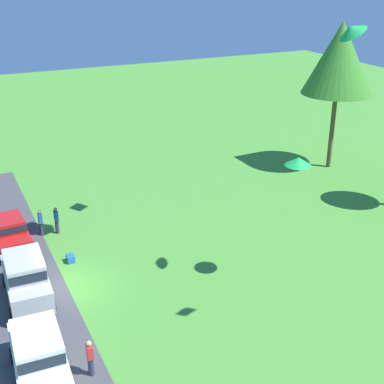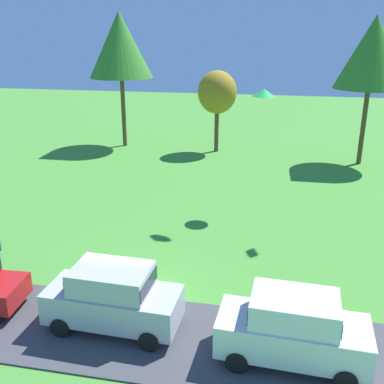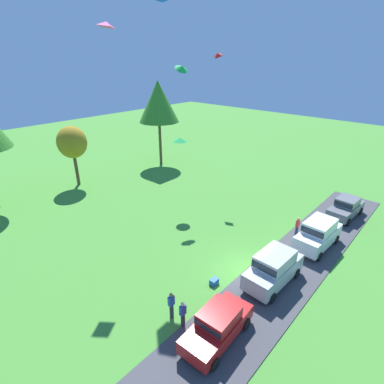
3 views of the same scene
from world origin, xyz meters
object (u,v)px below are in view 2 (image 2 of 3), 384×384
Objects in this scene: tree_right_of_center at (373,52)px; person_on_lawn at (307,306)px; car_suv_by_flagpole at (293,326)px; tree_center_back at (217,93)px; kite_delta_high_right at (264,93)px; car_suv_near_entrance at (113,295)px; cooler_box at (78,275)px; tree_far_right at (120,45)px.

person_on_lawn is at bearing -102.63° from tree_right_of_center.
tree_center_back is (-6.04, 25.42, 3.66)m from car_suv_by_flagpole.
tree_right_of_center is at bearing 77.37° from person_on_lawn.
kite_delta_high_right is (-1.75, 13.00, 5.34)m from car_suv_by_flagpole.
car_suv_near_entrance is 8.33× the size of cooler_box.
cooler_box is (-8.65, 3.29, -1.10)m from car_suv_by_flagpole.
car_suv_by_flagpole is 0.43× the size of tree_right_of_center.
tree_right_of_center is (19.85, -2.04, -0.33)m from tree_far_right.
cooler_box is at bearing -125.40° from kite_delta_high_right.
tree_center_back is at bearing 105.56° from person_on_lawn.
person_on_lawn is (6.52, 1.31, -0.42)m from car_suv_near_entrance.
tree_far_right is 1.04× the size of tree_right_of_center.
tree_far_right is 19.96m from tree_right_of_center.
car_suv_near_entrance is 0.43× the size of tree_right_of_center.
car_suv_by_flagpole is 3.70× the size of kite_delta_high_right.
car_suv_by_flagpole is 2.74× the size of person_on_lawn.
tree_center_back is (8.37, -0.43, -3.69)m from tree_far_right.
tree_far_right reaches higher than tree_right_of_center.
cooler_box is 13.54m from kite_delta_high_right.
tree_right_of_center reaches higher than person_on_lawn.
tree_center_back reaches higher than car_suv_near_entrance.
tree_center_back is at bearing 103.37° from car_suv_by_flagpole.
person_on_lawn is at bearing -78.49° from kite_delta_high_right.
car_suv_by_flagpole is 1.97m from person_on_lawn.
tree_center_back is at bearing -2.95° from tree_far_right.
tree_right_of_center reaches higher than tree_center_back.
tree_center_back is 12.07× the size of cooler_box.
tree_far_right is at bearing 134.58° from kite_delta_high_right.
car_suv_by_flagpole is at bearing -76.63° from tree_center_back.
cooler_box is at bearing -96.73° from tree_center_back.
person_on_lawn is at bearing 11.35° from car_suv_near_entrance.
kite_delta_high_right is (6.90, 9.71, 6.44)m from cooler_box.
tree_center_back is at bearing 109.06° from kite_delta_high_right.
kite_delta_high_right is at bearing 71.15° from car_suv_near_entrance.
kite_delta_high_right is at bearing -123.63° from tree_right_of_center.
tree_right_of_center reaches higher than car_suv_near_entrance.
tree_far_right is at bearing 104.33° from cooler_box.
tree_far_right reaches higher than car_suv_near_entrance.
tree_right_of_center is (11.44, 23.26, 7.02)m from car_suv_near_entrance.
car_suv_near_entrance is at bearing -89.91° from tree_center_back.
car_suv_near_entrance is 6.66m from person_on_lawn.
person_on_lawn is at bearing -58.10° from tree_far_right.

